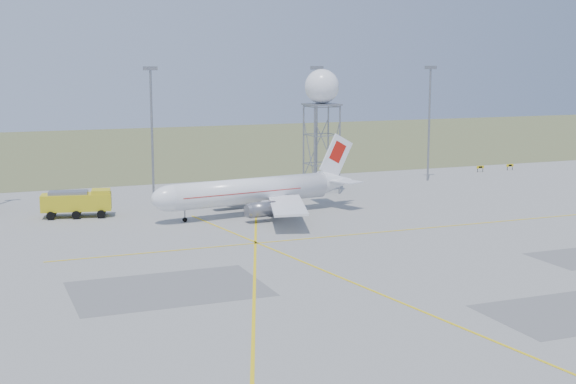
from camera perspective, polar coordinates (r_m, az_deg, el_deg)
name	(u,v)px	position (r m, az deg, el deg)	size (l,w,h in m)	color
ground	(436,310)	(71.29, 10.50, -8.23)	(400.00, 400.00, 0.00)	#A3A39D
grass_strip	(128,149)	(201.69, -11.34, 3.05)	(400.00, 120.00, 0.03)	#5E6C3B
mast_b	(152,121)	(126.39, -9.67, 4.98)	(2.20, 0.50, 20.50)	gray
mast_c	(317,117)	(135.16, 2.05, 5.37)	(2.20, 0.50, 20.50)	gray
mast_d	(429,114)	(145.50, 10.02, 5.51)	(2.20, 0.50, 20.50)	gray
taxi_sign_near	(480,167)	(160.18, 13.52, 1.71)	(1.60, 0.17, 1.20)	black
taxi_sign_far	(510,166)	(164.32, 15.51, 1.81)	(1.60, 0.17, 1.20)	black
airliner_main	(254,191)	(112.00, -2.47, 0.05)	(31.73, 30.58, 10.81)	white
radar_tower	(322,124)	(130.01, 2.41, 4.85)	(5.54, 5.54, 20.06)	gray
fire_truck	(79,204)	(114.23, -14.67, -0.83)	(9.84, 5.24, 3.76)	gold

